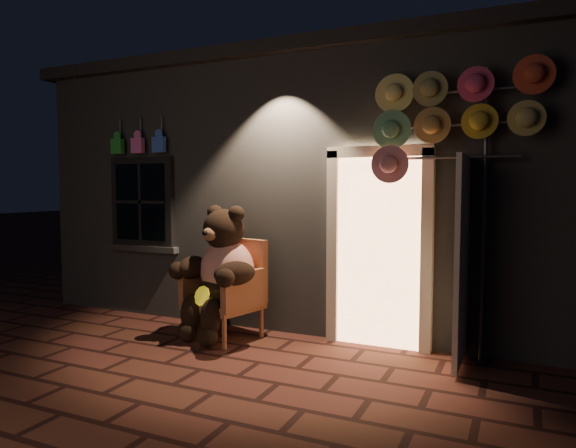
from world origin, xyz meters
The scene contains 5 objects.
ground centered at (0.00, 0.00, 0.00)m, with size 60.00×60.00×0.00m, color #4D241D.
shop_building centered at (0.00, 3.99, 1.74)m, with size 7.30×5.95×3.51m.
wicker_armchair centered at (-0.33, 1.09, 0.57)m, with size 0.92×0.87×1.14m.
teddy_bear centered at (-0.35, 0.94, 0.77)m, with size 1.07×0.96×1.52m.
hat_rack centered at (2.09, 1.28, 2.45)m, with size 1.66×0.22×2.93m.
Camera 1 is at (2.77, -4.01, 1.74)m, focal length 32.00 mm.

